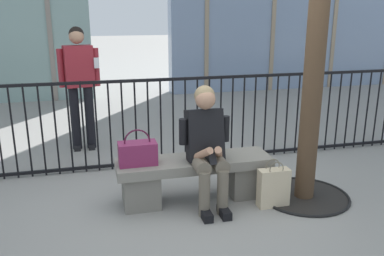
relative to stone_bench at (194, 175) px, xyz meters
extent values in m
plane|color=gray|center=(0.00, 0.00, -0.27)|extent=(60.00, 60.00, 0.00)
cube|color=gray|center=(0.00, 0.00, 0.13)|extent=(1.60, 0.44, 0.10)
cube|color=slate|center=(-0.56, 0.00, -0.10)|extent=(0.36, 0.37, 0.35)
cube|color=slate|center=(0.56, 0.00, -0.10)|extent=(0.36, 0.37, 0.35)
cylinder|color=#6B6051|center=(0.00, -0.18, 0.20)|extent=(0.15, 0.40, 0.15)
cylinder|color=#6B6051|center=(0.00, -0.38, -0.05)|extent=(0.11, 0.11, 0.45)
cube|color=black|center=(0.00, -0.44, -0.23)|extent=(0.09, 0.22, 0.08)
cylinder|color=#6B6051|center=(0.18, -0.18, 0.20)|extent=(0.15, 0.40, 0.15)
cylinder|color=#6B6051|center=(0.18, -0.38, -0.05)|extent=(0.11, 0.11, 0.45)
cube|color=black|center=(0.18, -0.44, -0.23)|extent=(0.09, 0.22, 0.08)
cube|color=black|center=(0.09, -0.04, 0.44)|extent=(0.36, 0.30, 0.55)
cylinder|color=black|center=(-0.13, -0.04, 0.49)|extent=(0.08, 0.08, 0.26)
cylinder|color=tan|center=(0.01, -0.26, 0.32)|extent=(0.16, 0.28, 0.20)
cylinder|color=black|center=(0.31, -0.04, 0.49)|extent=(0.08, 0.08, 0.26)
cylinder|color=tan|center=(0.17, -0.26, 0.32)|extent=(0.16, 0.28, 0.20)
cube|color=black|center=(0.09, -0.32, 0.30)|extent=(0.07, 0.10, 0.13)
sphere|color=tan|center=(0.09, -0.06, 0.81)|extent=(0.20, 0.20, 0.20)
sphere|color=#997F59|center=(0.09, -0.03, 0.84)|extent=(0.20, 0.20, 0.20)
cube|color=#7A234C|center=(-0.58, -0.01, 0.29)|extent=(0.37, 0.20, 0.22)
torus|color=#49152D|center=(-0.58, -0.01, 0.41)|extent=(0.26, 0.02, 0.26)
cube|color=beige|center=(0.73, -0.35, -0.07)|extent=(0.32, 0.13, 0.40)
torus|color=#685E4C|center=(0.73, -0.40, 0.14)|extent=(0.15, 0.01, 0.15)
torus|color=#685E4C|center=(0.73, -0.31, 0.14)|extent=(0.15, 0.01, 0.15)
cylinder|color=black|center=(-1.22, 2.00, 0.18)|extent=(0.13, 0.13, 0.90)
cube|color=black|center=(-1.22, 1.96, -0.24)|extent=(0.09, 0.22, 0.06)
cylinder|color=black|center=(-1.02, 2.00, 0.18)|extent=(0.13, 0.13, 0.90)
cube|color=black|center=(-1.02, 1.96, -0.24)|extent=(0.09, 0.22, 0.06)
cube|color=maroon|center=(-1.12, 2.00, 0.91)|extent=(0.42, 0.29, 0.56)
cylinder|color=maroon|center=(-1.35, 2.00, 0.89)|extent=(0.08, 0.08, 0.52)
cylinder|color=maroon|center=(-0.88, 2.00, 0.89)|extent=(0.08, 0.08, 0.52)
sphere|color=tan|center=(-1.12, 2.00, 1.31)|extent=(0.20, 0.20, 0.20)
sphere|color=black|center=(-1.12, 2.02, 1.34)|extent=(0.20, 0.20, 0.20)
cube|color=silver|center=(-0.88, 1.90, 0.96)|extent=(0.07, 0.01, 0.14)
cylinder|color=black|center=(-1.89, 1.06, 0.29)|extent=(0.02, 0.02, 1.12)
cylinder|color=black|center=(-1.73, 1.06, 0.29)|extent=(0.02, 0.02, 1.12)
cylinder|color=black|center=(-1.57, 1.06, 0.29)|extent=(0.02, 0.02, 1.12)
cylinder|color=black|center=(-1.41, 1.06, 0.29)|extent=(0.02, 0.02, 1.12)
cylinder|color=black|center=(-1.26, 1.06, 0.29)|extent=(0.02, 0.02, 1.12)
cylinder|color=black|center=(-1.10, 1.06, 0.29)|extent=(0.02, 0.02, 1.12)
cylinder|color=black|center=(-0.94, 1.06, 0.29)|extent=(0.02, 0.02, 1.12)
cylinder|color=black|center=(-0.79, 1.06, 0.29)|extent=(0.02, 0.02, 1.12)
cylinder|color=black|center=(-0.63, 1.06, 0.29)|extent=(0.02, 0.02, 1.12)
cylinder|color=black|center=(-0.47, 1.06, 0.29)|extent=(0.02, 0.02, 1.12)
cylinder|color=black|center=(-0.31, 1.06, 0.29)|extent=(0.02, 0.02, 1.12)
cylinder|color=black|center=(-0.16, 1.06, 0.29)|extent=(0.02, 0.02, 1.12)
cylinder|color=black|center=(0.00, 1.06, 0.29)|extent=(0.02, 0.02, 1.12)
cylinder|color=black|center=(0.16, 1.06, 0.29)|extent=(0.02, 0.02, 1.12)
cylinder|color=black|center=(0.31, 1.06, 0.29)|extent=(0.02, 0.02, 1.12)
cylinder|color=black|center=(0.47, 1.06, 0.29)|extent=(0.02, 0.02, 1.12)
cylinder|color=black|center=(0.63, 1.06, 0.29)|extent=(0.02, 0.02, 1.12)
cylinder|color=black|center=(0.79, 1.06, 0.29)|extent=(0.02, 0.02, 1.12)
cylinder|color=black|center=(0.94, 1.06, 0.29)|extent=(0.02, 0.02, 1.12)
cylinder|color=black|center=(1.10, 1.06, 0.29)|extent=(0.02, 0.02, 1.12)
cylinder|color=black|center=(1.26, 1.06, 0.29)|extent=(0.02, 0.02, 1.12)
cylinder|color=black|center=(1.41, 1.06, 0.29)|extent=(0.02, 0.02, 1.12)
cylinder|color=black|center=(1.57, 1.06, 0.29)|extent=(0.02, 0.02, 1.12)
cylinder|color=black|center=(1.73, 1.06, 0.29)|extent=(0.02, 0.02, 1.12)
cylinder|color=black|center=(1.89, 1.06, 0.29)|extent=(0.02, 0.02, 1.12)
cylinder|color=black|center=(2.04, 1.06, 0.29)|extent=(0.02, 0.02, 1.12)
cylinder|color=black|center=(2.20, 1.06, 0.29)|extent=(0.02, 0.02, 1.12)
cylinder|color=black|center=(2.36, 1.06, 0.29)|extent=(0.02, 0.02, 1.12)
cylinder|color=black|center=(2.51, 1.06, 0.29)|extent=(0.02, 0.02, 1.12)
cylinder|color=black|center=(2.67, 1.06, 0.29)|extent=(0.02, 0.02, 1.12)
cylinder|color=black|center=(2.83, 1.06, 0.29)|extent=(0.02, 0.02, 1.12)
cylinder|color=black|center=(2.99, 1.06, 0.29)|extent=(0.02, 0.02, 1.12)
cube|color=black|center=(0.00, 1.06, -0.22)|extent=(9.74, 0.04, 0.04)
cube|color=black|center=(0.00, 1.06, 0.83)|extent=(9.74, 0.04, 0.04)
cylinder|color=black|center=(1.15, -0.24, -0.27)|extent=(0.93, 0.93, 0.01)
torus|color=black|center=(1.15, -0.24, -0.26)|extent=(0.96, 0.96, 0.03)
cylinder|color=#4C3826|center=(1.15, -0.24, 1.43)|extent=(0.20, 0.20, 3.40)
camera|label=1|loc=(-0.99, -3.81, 1.64)|focal=38.16mm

